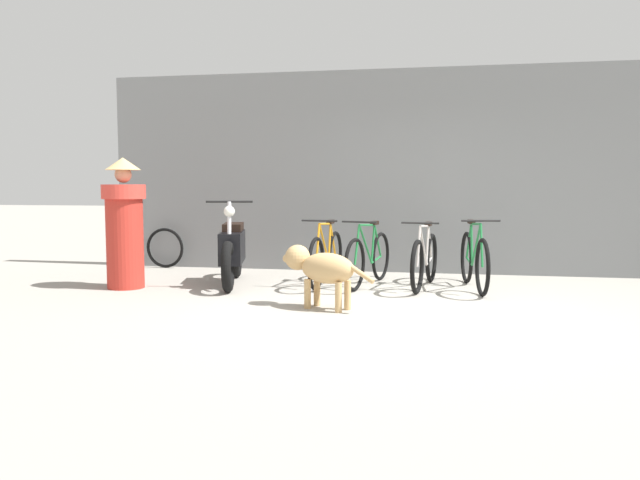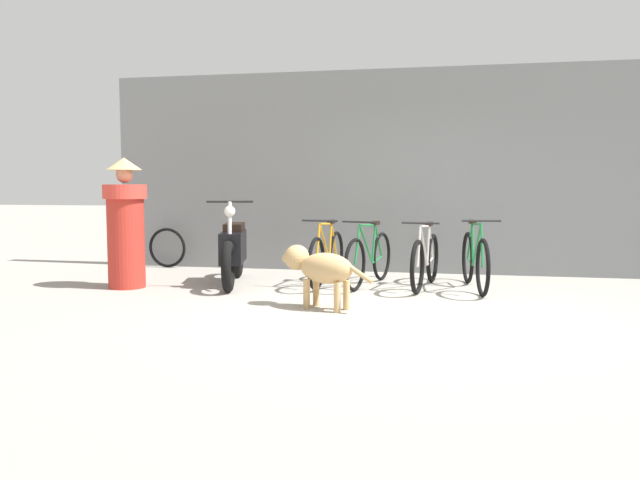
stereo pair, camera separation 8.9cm
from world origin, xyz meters
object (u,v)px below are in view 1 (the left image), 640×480
Objects in this scene: spare_tire_left at (165,248)px; bicycle_2 at (425,260)px; motorcycle at (232,251)px; bicycle_1 at (369,258)px; person_in_robes at (124,223)px; stray_dog at (320,267)px; bicycle_0 at (326,258)px; bicycle_3 at (474,260)px.

bicycle_2 is at bearing -16.31° from spare_tire_left.
motorcycle is 2.12m from spare_tire_left.
bicycle_1 is 3.14m from person_in_robes.
stray_dog is (-1.06, -1.55, 0.09)m from bicycle_2.
person_in_robes reaches higher than bicycle_0.
motorcycle is at bearing -74.71° from bicycle_0.
bicycle_2 is (0.72, -0.05, -0.00)m from bicycle_1.
bicycle_2 is 0.61m from bicycle_3.
person_in_robes reaches higher than bicycle_2.
bicycle_1 is 0.98× the size of person_in_robes.
bicycle_0 is 2.58× the size of spare_tire_left.
bicycle_0 is at bearing -81.27° from bicycle_2.
bicycle_2 is at bearing 81.31° from motorcycle.
bicycle_1 reaches higher than stray_dog.
bicycle_3 is (1.33, -0.06, 0.01)m from bicycle_1.
stray_dog is at bearing 12.61° from bicycle_0.
bicycle_0 is 2.61m from person_in_robes.
person_in_robes reaches higher than spare_tire_left.
bicycle_3 is 1.02× the size of person_in_robes.
spare_tire_left is (-1.59, 1.40, -0.13)m from motorcycle.
bicycle_0 is at bearing 86.83° from motorcycle.
bicycle_3 reaches higher than bicycle_0.
bicycle_1 is (0.55, 0.04, -0.00)m from bicycle_0.
bicycle_3 is 0.91× the size of motorcycle.
motorcycle is 2.93× the size of spare_tire_left.
bicycle_0 is 1.23m from motorcycle.
bicycle_0 is at bearing -98.50° from bicycle_3.
stray_dog is at bearing -42.37° from spare_tire_left.
bicycle_3 is (1.88, -0.02, 0.01)m from bicycle_0.
stray_dog is 0.66× the size of person_in_robes.
bicycle_2 is 3.83m from person_in_robes.
bicycle_1 is 0.97× the size of bicycle_3.
stray_dog reaches higher than spare_tire_left.
stray_dog is at bearing 33.12° from motorcycle.
bicycle_2 reaches higher than spare_tire_left.
spare_tire_left is (-0.34, 1.91, -0.52)m from person_in_robes.
bicycle_0 reaches higher than bicycle_1.
motorcycle reaches higher than spare_tire_left.
bicycle_1 is 3.54m from spare_tire_left.
bicycle_2 is 2.50m from motorcycle.
bicycle_3 is 2.66× the size of spare_tire_left.
bicycle_0 is 1.27m from bicycle_2.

